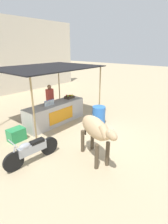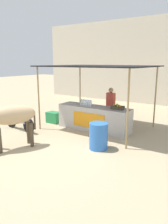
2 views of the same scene
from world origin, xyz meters
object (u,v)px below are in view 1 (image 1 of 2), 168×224
object	(u,v)px
water_barrel	(99,115)
cooler_box	(16,135)
vendor_behind_counter	(50,101)
motorcycle_parked	(32,150)
stall_counter	(55,113)
fruit_crate	(69,97)
cow	(96,129)

from	to	relation	value
water_barrel	cooler_box	bearing A→B (deg)	154.64
vendor_behind_counter	motorcycle_parked	size ratio (longest dim) A/B	0.92
stall_counter	fruit_crate	bearing A→B (deg)	2.82
vendor_behind_counter	cooler_box	xyz separation A→B (m)	(-2.41, -0.85, -0.61)
water_barrel	fruit_crate	bearing A→B (deg)	95.42
stall_counter	cow	distance (m)	3.33
cooler_box	water_barrel	bearing A→B (deg)	-25.36
stall_counter	water_barrel	bearing A→B (deg)	-54.45
fruit_crate	motorcycle_parked	size ratio (longest dim) A/B	0.24
fruit_crate	cow	bearing A→B (deg)	-124.02
fruit_crate	cooler_box	xyz separation A→B (m)	(-3.06, -0.15, -0.79)
cow	water_barrel	bearing A→B (deg)	32.77
fruit_crate	vendor_behind_counter	xyz separation A→B (m)	(-0.65, 0.70, -0.19)
motorcycle_parked	water_barrel	bearing A→B (deg)	1.35
vendor_behind_counter	cow	distance (m)	4.12
water_barrel	vendor_behind_counter	bearing A→B (deg)	108.77
water_barrel	motorcycle_parked	xyz separation A→B (m)	(-3.63, -0.09, 0.01)
vendor_behind_counter	water_barrel	bearing A→B (deg)	-71.23
cooler_box	motorcycle_parked	bearing A→B (deg)	-104.37
stall_counter	vendor_behind_counter	distance (m)	0.91
cooler_box	cow	world-z (taller)	cow
vendor_behind_counter	water_barrel	distance (m)	2.54
fruit_crate	vendor_behind_counter	size ratio (longest dim) A/B	0.27
cooler_box	water_barrel	world-z (taller)	water_barrel
stall_counter	vendor_behind_counter	bearing A→B (deg)	64.92
vendor_behind_counter	water_barrel	world-z (taller)	vendor_behind_counter
stall_counter	cow	size ratio (longest dim) A/B	1.67
stall_counter	motorcycle_parked	xyz separation A→B (m)	(-2.47, -1.71, -0.05)
vendor_behind_counter	cooler_box	size ratio (longest dim) A/B	2.75
vendor_behind_counter	cow	size ratio (longest dim) A/B	0.92
stall_counter	fruit_crate	xyz separation A→B (m)	(1.00, 0.05, 0.55)
fruit_crate	motorcycle_parked	xyz separation A→B (m)	(-3.47, -1.76, -0.61)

